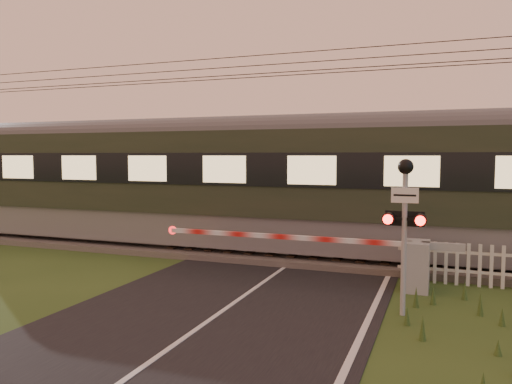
% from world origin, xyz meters
% --- Properties ---
extents(ground, '(160.00, 160.00, 0.00)m').
position_xyz_m(ground, '(0.00, 0.00, 0.00)').
color(ground, '#2E471B').
rests_on(ground, ground).
extents(road, '(6.00, 140.00, 0.03)m').
position_xyz_m(road, '(0.02, -0.23, 0.01)').
color(road, black).
rests_on(road, ground).
extents(track_bed, '(140.00, 3.40, 0.39)m').
position_xyz_m(track_bed, '(0.00, 6.50, 0.07)').
color(track_bed, '#47423D').
rests_on(track_bed, ground).
extents(overhead_wires, '(120.00, 0.62, 0.62)m').
position_xyz_m(overhead_wires, '(0.00, 6.50, 5.72)').
color(overhead_wires, black).
rests_on(overhead_wires, ground).
extents(boom_gate, '(7.46, 0.87, 1.15)m').
position_xyz_m(boom_gate, '(3.08, 3.81, 0.64)').
color(boom_gate, gray).
rests_on(boom_gate, ground).
extents(crossing_signal, '(0.76, 0.34, 3.00)m').
position_xyz_m(crossing_signal, '(3.32, 1.83, 2.06)').
color(crossing_signal, gray).
rests_on(crossing_signal, ground).
extents(picket_fence, '(3.69, 0.08, 1.01)m').
position_xyz_m(picket_fence, '(4.84, 4.60, 0.51)').
color(picket_fence, silver).
rests_on(picket_fence, ground).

